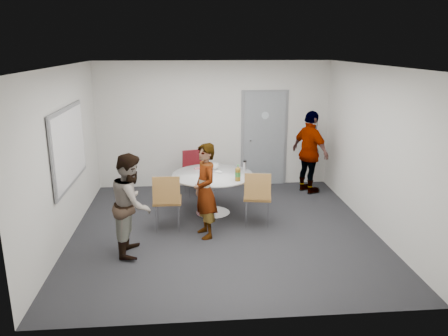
{
  "coord_description": "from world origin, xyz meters",
  "views": [
    {
      "loc": [
        -0.58,
        -6.77,
        3.01
      ],
      "look_at": [
        0.02,
        0.25,
        1.02
      ],
      "focal_mm": 35.0,
      "sensor_mm": 36.0,
      "label": 1
    }
  ],
  "objects": [
    {
      "name": "ceiling",
      "position": [
        0.0,
        0.0,
        2.7
      ],
      "size": [
        5.0,
        5.0,
        0.0
      ],
      "primitive_type": "plane",
      "rotation": [
        3.14,
        0.0,
        0.0
      ],
      "color": "silver",
      "rests_on": "wall_back"
    },
    {
      "name": "chair_near_right",
      "position": [
        0.59,
        0.14,
        0.59
      ],
      "size": [
        0.53,
        0.57,
        0.97
      ],
      "rotation": [
        0.0,
        0.0,
        -0.17
      ],
      "color": "olive",
      "rests_on": "floor"
    },
    {
      "name": "whiteboard",
      "position": [
        -2.46,
        0.2,
        1.45
      ],
      "size": [
        0.04,
        1.9,
        1.25
      ],
      "color": "gray",
      "rests_on": "wall_left"
    },
    {
      "name": "door",
      "position": [
        1.1,
        2.48,
        1.03
      ],
      "size": [
        1.02,
        0.17,
        2.12
      ],
      "color": "gray",
      "rests_on": "wall_back"
    },
    {
      "name": "person_left",
      "position": [
        -1.41,
        -0.67,
        0.76
      ],
      "size": [
        0.59,
        0.75,
        1.52
      ],
      "primitive_type": "imported",
      "rotation": [
        0.0,
        0.0,
        1.55
      ],
      "color": "white",
      "rests_on": "floor"
    },
    {
      "name": "floor",
      "position": [
        0.0,
        0.0,
        0.0
      ],
      "size": [
        5.0,
        5.0,
        0.0
      ],
      "primitive_type": "plane",
      "color": "#222226",
      "rests_on": "ground"
    },
    {
      "name": "wall_front",
      "position": [
        0.0,
        -2.5,
        1.35
      ],
      "size": [
        5.0,
        0.0,
        5.0
      ],
      "primitive_type": "plane",
      "rotation": [
        -1.57,
        0.0,
        0.0
      ],
      "color": "silver",
      "rests_on": "floor"
    },
    {
      "name": "person_main",
      "position": [
        -0.32,
        -0.19,
        0.77
      ],
      "size": [
        0.52,
        0.65,
        1.54
      ],
      "primitive_type": "imported",
      "rotation": [
        0.0,
        0.0,
        -1.28
      ],
      "color": "#A5C6EA",
      "rests_on": "floor"
    },
    {
      "name": "wall_right",
      "position": [
        2.5,
        0.0,
        1.35
      ],
      "size": [
        0.0,
        5.0,
        5.0
      ],
      "primitive_type": "plane",
      "rotation": [
        1.57,
        0.0,
        -1.57
      ],
      "color": "silver",
      "rests_on": "floor"
    },
    {
      "name": "wall_left",
      "position": [
        -2.5,
        0.0,
        1.35
      ],
      "size": [
        0.0,
        5.0,
        5.0
      ],
      "primitive_type": "plane",
      "rotation": [
        1.57,
        0.0,
        1.57
      ],
      "color": "silver",
      "rests_on": "floor"
    },
    {
      "name": "chair_far",
      "position": [
        -0.46,
        1.98,
        0.55
      ],
      "size": [
        0.53,
        0.56,
        0.91
      ],
      "rotation": [
        0.0,
        0.0,
        3.4
      ],
      "color": "maroon",
      "rests_on": "floor"
    },
    {
      "name": "table",
      "position": [
        -0.12,
        0.76,
        0.65
      ],
      "size": [
        1.46,
        1.46,
        1.05
      ],
      "color": "silver",
      "rests_on": "floor"
    },
    {
      "name": "person_right",
      "position": [
        1.95,
        1.82,
        0.86
      ],
      "size": [
        0.83,
        1.09,
        1.73
      ],
      "primitive_type": "imported",
      "rotation": [
        0.0,
        0.0,
        2.03
      ],
      "color": "black",
      "rests_on": "floor"
    },
    {
      "name": "chair_near_left",
      "position": [
        -0.94,
        0.07,
        0.6
      ],
      "size": [
        0.47,
        0.51,
        0.97
      ],
      "rotation": [
        0.0,
        0.0,
        -0.01
      ],
      "color": "olive",
      "rests_on": "floor"
    },
    {
      "name": "wall_back",
      "position": [
        0.0,
        2.5,
        1.35
      ],
      "size": [
        5.0,
        0.0,
        5.0
      ],
      "primitive_type": "plane",
      "rotation": [
        1.57,
        0.0,
        0.0
      ],
      "color": "silver",
      "rests_on": "floor"
    }
  ]
}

